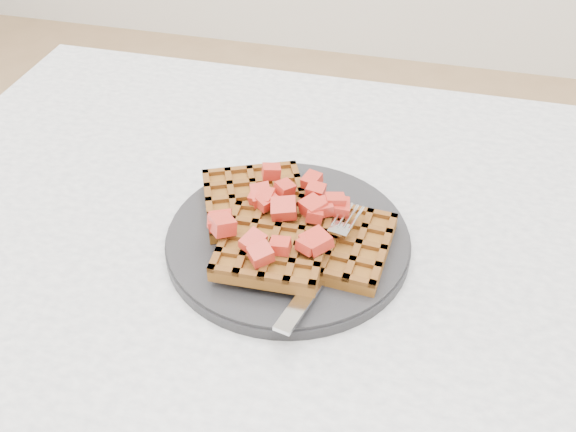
% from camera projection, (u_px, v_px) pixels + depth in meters
% --- Properties ---
extents(table, '(1.20, 0.80, 0.75)m').
position_uv_depth(table, '(394.00, 358.00, 0.70)').
color(table, white).
rests_on(table, ground).
extents(plate, '(0.25, 0.25, 0.02)m').
position_uv_depth(plate, '(288.00, 239.00, 0.67)').
color(plate, black).
rests_on(plate, table).
extents(waffles, '(0.22, 0.20, 0.03)m').
position_uv_depth(waffles, '(287.00, 228.00, 0.65)').
color(waffles, brown).
rests_on(waffles, plate).
extents(strawberry_pile, '(0.15, 0.15, 0.02)m').
position_uv_depth(strawberry_pile, '(288.00, 205.00, 0.64)').
color(strawberry_pile, '#9C0D05').
rests_on(strawberry_pile, waffles).
extents(fork, '(0.06, 0.18, 0.02)m').
position_uv_depth(fork, '(326.00, 264.00, 0.62)').
color(fork, silver).
rests_on(fork, plate).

